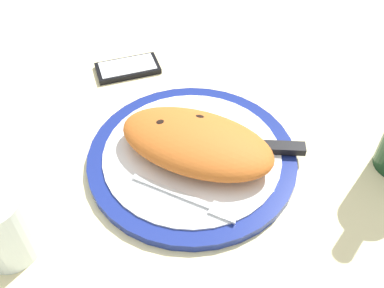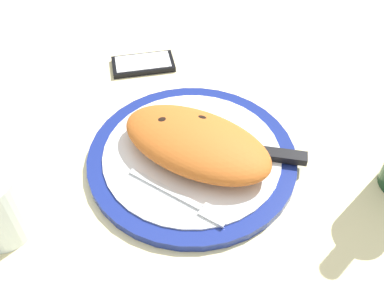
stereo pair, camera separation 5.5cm
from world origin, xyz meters
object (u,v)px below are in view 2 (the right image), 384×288
Objects in this scene: calzone at (198,141)px; knife at (257,153)px; fork at (186,200)px; smartphone at (143,64)px; plate at (192,157)px.

knife is at bearing 24.91° from calzone.
calzone is 9.63cm from fork.
calzone reaches higher than smartphone.
smartphone is at bearing 156.17° from knife.
fork is at bearing -47.25° from smartphone.
knife reaches higher than plate.
plate is at bearing -154.17° from knife.
smartphone is at bearing 141.27° from calzone.
calzone is at bearing -155.09° from knife.
smartphone is (-23.48, 25.40, -1.34)cm from fork.
smartphone is (-20.62, 16.54, -3.77)cm from calzone.
knife is at bearing 25.83° from plate.
fork is 0.77× the size of knife.
calzone is 1.46× the size of fork.
fork is at bearing -112.83° from knife.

